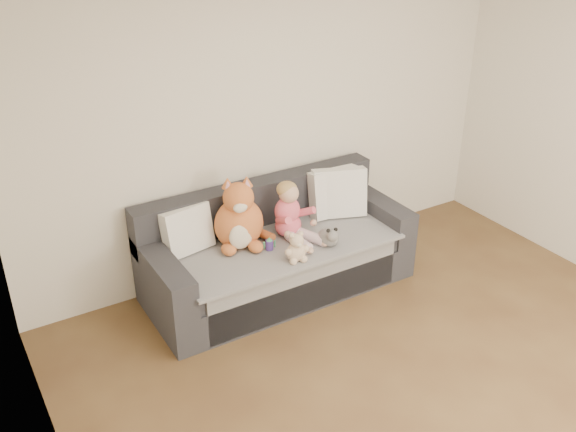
% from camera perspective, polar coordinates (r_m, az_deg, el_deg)
% --- Properties ---
extents(room_shell, '(5.00, 5.00, 5.00)m').
position_cam_1_polar(room_shell, '(3.86, 14.19, -0.43)').
color(room_shell, brown).
rests_on(room_shell, ground).
extents(sofa, '(2.20, 0.94, 0.85)m').
position_cam_1_polar(sofa, '(5.35, -1.05, -3.38)').
color(sofa, '#2B2B31').
rests_on(sofa, ground).
extents(cushion_left, '(0.43, 0.25, 0.38)m').
position_cam_1_polar(cushion_left, '(5.05, -8.95, -1.21)').
color(cushion_left, silver).
rests_on(cushion_left, sofa).
extents(cushion_right_back, '(0.46, 0.23, 0.42)m').
position_cam_1_polar(cushion_right_back, '(5.56, 4.17, 2.13)').
color(cushion_right_back, silver).
rests_on(cushion_right_back, sofa).
extents(cushion_right_front, '(0.50, 0.36, 0.44)m').
position_cam_1_polar(cushion_right_front, '(5.54, 4.57, 2.08)').
color(cushion_right_front, silver).
rests_on(cushion_right_front, sofa).
extents(toddler, '(0.34, 0.49, 0.48)m').
position_cam_1_polar(toddler, '(5.18, 0.26, 0.15)').
color(toddler, '#E55A50').
rests_on(toddler, sofa).
extents(plush_cat, '(0.47, 0.43, 0.61)m').
position_cam_1_polar(plush_cat, '(5.06, -4.33, -0.35)').
color(plush_cat, '#B85829').
rests_on(plush_cat, sofa).
extents(teddy_bear, '(0.20, 0.15, 0.25)m').
position_cam_1_polar(teddy_bear, '(4.89, 0.77, -2.97)').
color(teddy_bear, '#D0B090').
rests_on(teddy_bear, sofa).
extents(plush_cow, '(0.15, 0.23, 0.19)m').
position_cam_1_polar(plush_cow, '(5.12, 3.67, -1.86)').
color(plush_cow, white).
rests_on(plush_cow, sofa).
extents(sippy_cup, '(0.10, 0.07, 0.11)m').
position_cam_1_polar(sippy_cup, '(5.06, -1.67, -2.46)').
color(sippy_cup, '#56399B').
rests_on(sippy_cup, sofa).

